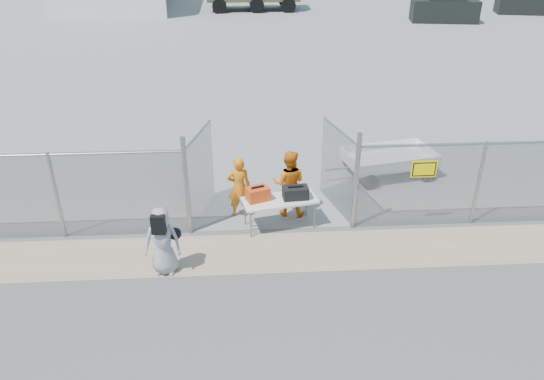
{
  "coord_description": "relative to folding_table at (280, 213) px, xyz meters",
  "views": [
    {
      "loc": [
        -0.69,
        -9.06,
        6.97
      ],
      "look_at": [
        0.0,
        2.0,
        1.1
      ],
      "focal_mm": 35.0,
      "sensor_mm": 36.0,
      "label": 1
    }
  ],
  "objects": [
    {
      "name": "utility_trailer",
      "position": [
        3.43,
        2.7,
        0.02
      ],
      "size": [
        3.6,
        2.36,
        0.81
      ],
      "primitive_type": null,
      "rotation": [
        0.0,
        0.0,
        0.21
      ],
      "color": "silver",
      "rests_on": "ground"
    },
    {
      "name": "black_duffel",
      "position": [
        0.38,
        0.04,
        0.53
      ],
      "size": [
        0.64,
        0.41,
        0.3
      ],
      "primitive_type": "cube",
      "rotation": [
        0.0,
        0.0,
        0.09
      ],
      "color": "black",
      "rests_on": "folding_table"
    },
    {
      "name": "security_worker_left",
      "position": [
        -0.98,
        0.62,
        0.43
      ],
      "size": [
        0.61,
        0.41,
        1.63
      ],
      "primitive_type": "imported",
      "rotation": [
        0.0,
        0.0,
        3.17
      ],
      "color": "orange",
      "rests_on": "ground"
    },
    {
      "name": "ground",
      "position": [
        -0.2,
        -2.14,
        -0.38
      ],
      "size": [
        160.0,
        160.0,
        0.0
      ],
      "primitive_type": "plane",
      "color": "#484747"
    },
    {
      "name": "parked_vehicle_near",
      "position": [
        13.49,
        26.46,
        0.63
      ],
      "size": [
        4.73,
        2.69,
        2.02
      ],
      "primitive_type": null,
      "rotation": [
        0.0,
        0.0,
        -0.16
      ],
      "color": "black",
      "rests_on": "ground"
    },
    {
      "name": "folding_table",
      "position": [
        0.0,
        0.0,
        0.0
      ],
      "size": [
        1.92,
        1.11,
        0.77
      ],
      "primitive_type": null,
      "rotation": [
        0.0,
        0.0,
        0.21
      ],
      "color": "silver",
      "rests_on": "ground"
    },
    {
      "name": "security_worker_right",
      "position": [
        0.28,
        0.62,
        0.49
      ],
      "size": [
        0.97,
        0.83,
        1.75
      ],
      "primitive_type": "imported",
      "rotation": [
        0.0,
        0.0,
        2.93
      ],
      "color": "orange",
      "rests_on": "ground"
    },
    {
      "name": "parked_vehicle_mid",
      "position": [
        20.66,
        29.26,
        0.51
      ],
      "size": [
        4.25,
        2.57,
        1.8
      ],
      "primitive_type": null,
      "rotation": [
        0.0,
        0.0,
        -0.21
      ],
      "color": "black",
      "rests_on": "ground"
    },
    {
      "name": "visitor",
      "position": [
        -2.61,
        -1.69,
        0.4
      ],
      "size": [
        0.8,
        0.55,
        1.56
      ],
      "primitive_type": "imported",
      "rotation": [
        0.0,
        0.0,
        -0.07
      ],
      "color": "#92929C",
      "rests_on": "ground"
    },
    {
      "name": "dirt_strip",
      "position": [
        -0.2,
        -1.14,
        -0.38
      ],
      "size": [
        44.0,
        1.6,
        0.01
      ],
      "primitive_type": "cube",
      "color": "tan",
      "rests_on": "ground"
    },
    {
      "name": "chain_link_fence",
      "position": [
        -0.2,
        -0.14,
        0.72
      ],
      "size": [
        40.0,
        0.2,
        2.2
      ],
      "primitive_type": null,
      "color": "gray",
      "rests_on": "ground"
    },
    {
      "name": "orange_bag",
      "position": [
        -0.53,
        0.0,
        0.55
      ],
      "size": [
        0.62,
        0.52,
        0.33
      ],
      "primitive_type": "cube",
      "rotation": [
        0.0,
        0.0,
        0.38
      ],
      "color": "#EB4514",
      "rests_on": "folding_table"
    }
  ]
}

